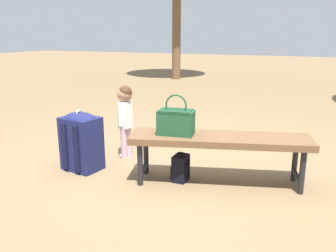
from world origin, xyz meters
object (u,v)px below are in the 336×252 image
handbag (176,121)px  backpack_small (181,166)px  park_bench (219,142)px  child_standing (125,111)px  backpack_large (82,140)px

handbag → backpack_small: size_ratio=1.29×
park_bench → child_standing: 1.16m
park_bench → handbag: size_ratio=4.48×
handbag → backpack_large: size_ratio=0.60×
backpack_large → backpack_small: 1.04m
park_bench → backpack_large: 1.37m
handbag → backpack_large: 1.02m
child_standing → backpack_large: 0.57m
child_standing → backpack_small: bearing=155.8°
park_bench → backpack_large: (1.35, 0.22, -0.09)m
park_bench → backpack_large: backpack_large is taller
park_bench → backpack_large: bearing=9.1°
child_standing → park_bench: bearing=167.0°
backpack_small → park_bench: bearing=-164.5°
backpack_small → handbag: bearing=24.4°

